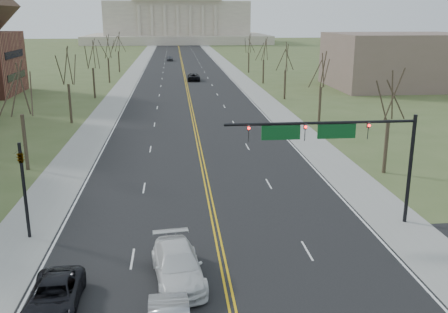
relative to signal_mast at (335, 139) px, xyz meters
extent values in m
cube|color=black|center=(-7.45, 96.50, -5.76)|extent=(20.00, 380.00, 0.01)
cube|color=black|center=(-7.45, -7.50, -5.76)|extent=(120.00, 14.00, 0.01)
cube|color=gray|center=(-19.45, 96.50, -5.75)|extent=(4.00, 380.00, 0.03)
cube|color=gray|center=(4.55, 96.50, -5.75)|extent=(4.00, 380.00, 0.03)
cube|color=gold|center=(-7.45, 96.50, -5.75)|extent=(0.42, 380.00, 0.01)
cube|color=silver|center=(-17.25, 96.50, -5.75)|extent=(0.15, 380.00, 0.01)
cube|color=silver|center=(2.35, 96.50, -5.75)|extent=(0.15, 380.00, 0.01)
cube|color=beige|center=(-7.45, 236.50, -3.76)|extent=(90.00, 60.00, 4.00)
cube|color=beige|center=(-7.45, 236.50, 6.24)|extent=(70.00, 40.00, 16.00)
cylinder|color=black|center=(5.05, 0.00, -2.16)|extent=(0.24, 0.24, 7.20)
cylinder|color=black|center=(-0.95, 0.00, 1.04)|extent=(12.00, 0.18, 0.18)
imported|color=black|center=(2.05, 0.00, 0.49)|extent=(0.35, 0.40, 1.10)
sphere|color=#FF0C0C|center=(2.05, -0.15, 0.84)|extent=(0.18, 0.18, 0.18)
imported|color=black|center=(-1.95, 0.00, 0.49)|extent=(0.35, 0.40, 1.10)
sphere|color=#FF0C0C|center=(-1.95, -0.15, 0.84)|extent=(0.18, 0.18, 0.18)
imported|color=black|center=(-5.45, 0.00, 0.49)|extent=(0.35, 0.40, 1.10)
sphere|color=#FF0C0C|center=(-5.45, -0.15, 0.84)|extent=(0.18, 0.18, 0.18)
cube|color=#0C4C1E|center=(0.05, 0.00, 0.49)|extent=(2.40, 0.12, 0.90)
cube|color=#0C4C1E|center=(-3.45, 0.00, 0.49)|extent=(2.40, 0.12, 0.90)
cylinder|color=black|center=(-18.95, 0.00, -2.76)|extent=(0.20, 0.20, 6.00)
imported|color=black|center=(-18.95, 0.00, -0.56)|extent=(0.32, 0.36, 0.99)
cylinder|color=#34281E|center=(8.05, 10.50, -3.42)|extent=(0.32, 0.32, 4.68)
cylinder|color=#34281E|center=(-22.95, 14.50, -3.29)|extent=(0.32, 0.32, 4.95)
cylinder|color=#34281E|center=(8.05, 30.50, -3.42)|extent=(0.32, 0.32, 4.68)
cylinder|color=#34281E|center=(-22.95, 34.50, -3.29)|extent=(0.32, 0.32, 4.95)
cylinder|color=#34281E|center=(8.05, 50.50, -3.42)|extent=(0.32, 0.32, 4.68)
cylinder|color=#34281E|center=(-22.95, 54.50, -3.29)|extent=(0.32, 0.32, 4.95)
cylinder|color=#34281E|center=(8.05, 70.50, -3.42)|extent=(0.32, 0.32, 4.68)
cylinder|color=#34281E|center=(-22.95, 74.50, -3.29)|extent=(0.32, 0.32, 4.95)
cylinder|color=#34281E|center=(8.05, 90.50, -3.42)|extent=(0.32, 0.32, 4.68)
cylinder|color=#34281E|center=(-22.95, 94.50, -3.29)|extent=(0.32, 0.32, 4.95)
cube|color=black|center=(-36.90, 60.50, -2.61)|extent=(0.10, 9.80, 1.20)
cube|color=black|center=(-36.90, 60.50, 1.06)|extent=(0.10, 9.80, 1.20)
cube|color=#6F5B4F|center=(32.55, 62.50, -0.76)|extent=(25.00, 20.00, 10.00)
imported|color=black|center=(-15.62, -8.16, -5.06)|extent=(2.42, 5.02, 1.38)
imported|color=white|center=(-9.92, -6.10, -4.91)|extent=(3.09, 6.03, 1.68)
imported|color=black|center=(-5.74, 76.38, -4.97)|extent=(2.69, 5.64, 1.55)
imported|color=#52535A|center=(-11.07, 125.26, -4.96)|extent=(1.99, 4.68, 1.58)
camera|label=1|loc=(-9.85, -29.18, 7.34)|focal=40.00mm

